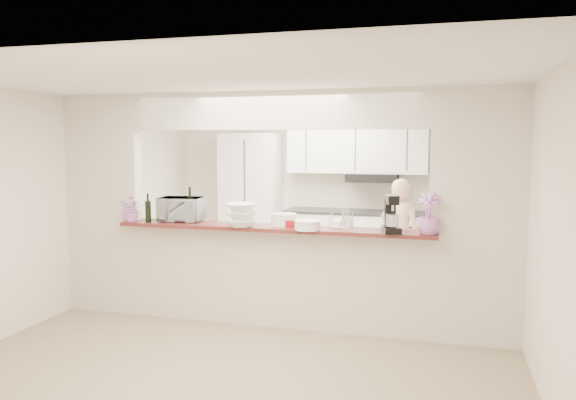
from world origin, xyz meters
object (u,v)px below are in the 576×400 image
at_px(toaster_oven, 181,209).
at_px(stand_mixer, 391,216).
at_px(person, 400,236).
at_px(refrigerator, 466,221).

bearing_deg(toaster_oven, stand_mixer, -10.56).
bearing_deg(stand_mixer, person, 91.45).
distance_m(stand_mixer, person, 1.91).
xyz_separation_m(stand_mixer, person, (-0.05, 1.84, -0.51)).
distance_m(toaster_oven, stand_mixer, 2.35).
bearing_deg(refrigerator, toaster_oven, -140.44).
bearing_deg(stand_mixer, toaster_oven, 175.42).
distance_m(refrigerator, stand_mixer, 2.93).
bearing_deg(person, toaster_oven, 53.81).
bearing_deg(stand_mixer, refrigerator, 73.92).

